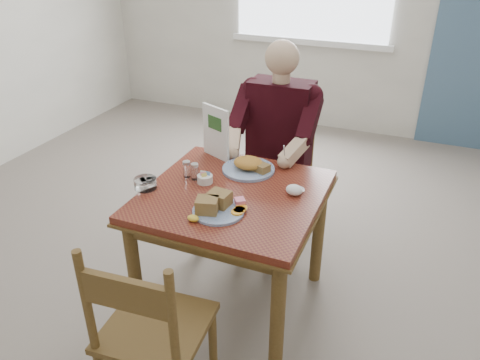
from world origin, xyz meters
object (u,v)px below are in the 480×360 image
at_px(diner, 277,133).
at_px(table, 233,210).
at_px(chair_far, 279,173).
at_px(near_plate, 217,206).
at_px(chair_near, 151,333).
at_px(far_plate, 250,166).

bearing_deg(diner, table, -90.00).
xyz_separation_m(chair_far, near_plate, (0.00, -1.00, 0.30)).
height_order(chair_near, diner, diner).
bearing_deg(far_plate, diner, 88.82).
bearing_deg(far_plate, chair_near, -91.48).
bearing_deg(diner, far_plate, -91.18).
relative_size(chair_near, near_plate, 3.35).
relative_size(chair_far, far_plate, 2.44).
xyz_separation_m(chair_near, diner, (0.04, 1.49, 0.33)).
distance_m(chair_near, diner, 1.53).
distance_m(chair_far, diner, 0.34).
height_order(chair_far, near_plate, chair_far).
bearing_deg(near_plate, chair_far, 90.24).
height_order(table, chair_near, chair_near).
bearing_deg(diner, chair_far, 90.01).
bearing_deg(table, far_plate, 92.02).
xyz_separation_m(table, chair_near, (-0.04, -0.78, -0.16)).
distance_m(table, near_plate, 0.25).
bearing_deg(near_plate, chair_near, -94.00).
height_order(chair_far, diner, diner).
distance_m(table, chair_far, 0.81).
xyz_separation_m(table, diner, (0.00, 0.71, 0.17)).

